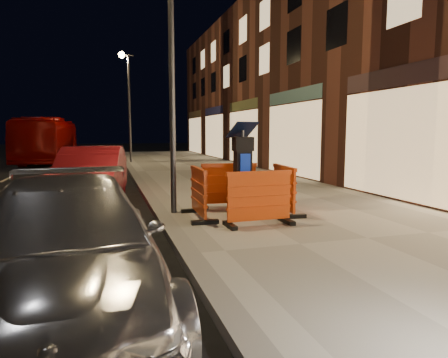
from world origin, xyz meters
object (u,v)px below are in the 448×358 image
object	(u,v)px
parking_kiosk	(243,172)
bus_doubledecker	(49,163)
car_red	(93,201)
barrier_back	(229,185)
barrier_kerbside	(199,193)
barrier_front	(259,198)
car_silver	(68,310)
barrier_bldgside	(284,189)

from	to	relation	value
parking_kiosk	bus_doubledecker	world-z (taller)	parking_kiosk
parking_kiosk	car_red	bearing A→B (deg)	133.41
barrier_back	barrier_kerbside	world-z (taller)	same
barrier_front	barrier_back	bearing A→B (deg)	88.12
car_silver	bus_doubledecker	distance (m)	22.02
barrier_back	car_silver	size ratio (longest dim) A/B	0.27
barrier_bldgside	car_silver	world-z (taller)	barrier_bldgside
barrier_front	barrier_kerbside	size ratio (longest dim) A/B	1.00
parking_kiosk	car_red	distance (m)	4.95
barrier_kerbside	bus_doubledecker	world-z (taller)	bus_doubledecker
car_silver	parking_kiosk	bearing A→B (deg)	44.40
car_red	bus_doubledecker	size ratio (longest dim) A/B	0.47
barrier_back	parking_kiosk	bearing A→B (deg)	-83.88
barrier_front	barrier_kerbside	xyz separation A→B (m)	(-0.95, 0.95, 0.00)
parking_kiosk	barrier_kerbside	xyz separation A→B (m)	(-0.95, 0.00, -0.41)
parking_kiosk	barrier_kerbside	size ratio (longest dim) A/B	1.40
barrier_front	barrier_bldgside	xyz separation A→B (m)	(0.95, 0.95, 0.00)
barrier_front	barrier_kerbside	bearing A→B (deg)	133.12
barrier_bldgside	parking_kiosk	bearing A→B (deg)	95.12
barrier_front	bus_doubledecker	world-z (taller)	bus_doubledecker
parking_kiosk	barrier_bldgside	world-z (taller)	parking_kiosk
barrier_bldgside	bus_doubledecker	bearing A→B (deg)	25.95
barrier_front	bus_doubledecker	size ratio (longest dim) A/B	0.14
barrier_front	barrier_kerbside	distance (m)	1.34
car_red	barrier_back	bearing A→B (deg)	-34.47
barrier_kerbside	bus_doubledecker	xyz separation A→B (m)	(-5.10, 18.40, -0.66)
barrier_bldgside	car_red	size ratio (longest dim) A/B	0.29
barrier_back	car_red	xyz separation A→B (m)	(-3.13, 2.74, -0.66)
bus_doubledecker	barrier_kerbside	bearing A→B (deg)	-72.44
barrier_kerbside	barrier_back	bearing A→B (deg)	-43.88
barrier_front	car_silver	size ratio (longest dim) A/B	0.27
bus_doubledecker	barrier_bldgside	bearing A→B (deg)	-67.11
barrier_back	car_silver	world-z (taller)	barrier_back
barrier_front	barrier_back	size ratio (longest dim) A/B	1.00
parking_kiosk	barrier_kerbside	distance (m)	1.03
barrier_kerbside	car_red	bearing A→B (deg)	31.66
car_silver	bus_doubledecker	size ratio (longest dim) A/B	0.50
parking_kiosk	barrier_bldgside	distance (m)	1.03
barrier_back	bus_doubledecker	size ratio (longest dim) A/B	0.14
barrier_bldgside	car_red	bearing A→B (deg)	52.98
car_silver	car_red	bearing A→B (deg)	86.80
parking_kiosk	barrier_bldgside	xyz separation A→B (m)	(0.95, 0.00, -0.41)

